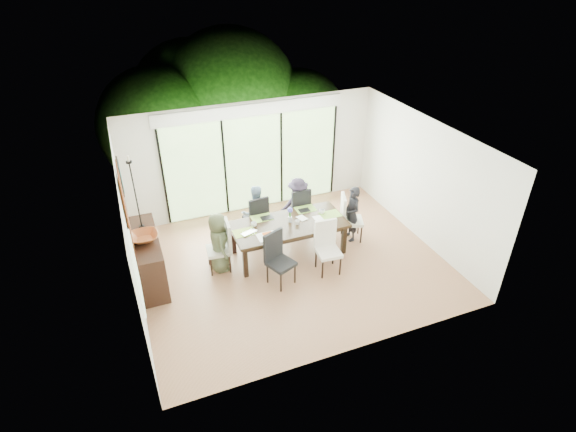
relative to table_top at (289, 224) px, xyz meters
name	(u,v)px	position (x,y,z in m)	size (l,w,h in m)	color
floor	(292,263)	(-0.07, -0.38, -0.71)	(6.00, 5.00, 0.01)	brown
ceiling	(293,140)	(-0.07, -0.38, 2.00)	(6.00, 5.00, 0.01)	white
wall_back	(253,157)	(-0.07, 2.13, 0.64)	(6.00, 0.02, 2.70)	silver
wall_front	(357,286)	(-0.07, -2.89, 0.64)	(6.00, 0.02, 2.70)	silver
wall_left	(129,239)	(-3.08, -0.38, 0.64)	(0.02, 5.00, 2.70)	silver
wall_right	(424,181)	(2.94, -0.38, 0.64)	(0.02, 5.00, 2.70)	silver
glass_doors	(254,164)	(-0.07, 2.09, 0.49)	(4.20, 0.02, 2.30)	#598C3F
blinds_header	(251,110)	(-0.07, 2.08, 1.79)	(4.40, 0.06, 0.28)	white
mullion_a	(163,178)	(-2.17, 2.08, 0.49)	(0.05, 0.04, 2.30)	black
mullion_b	(225,168)	(-0.77, 2.08, 0.49)	(0.05, 0.04, 2.30)	black
mullion_c	(281,159)	(0.63, 2.08, 0.49)	(0.05, 0.04, 2.30)	black
mullion_d	(333,151)	(2.03, 2.08, 0.49)	(0.05, 0.04, 2.30)	black
side_window	(137,273)	(-3.04, -1.58, 0.79)	(0.02, 0.90, 1.00)	#8CAD7F
deck	(245,193)	(-0.07, 3.02, -0.76)	(6.00, 1.80, 0.10)	#543124
rail_top	(235,161)	(-0.07, 3.82, -0.16)	(6.00, 0.08, 0.06)	brown
foliage_left	(159,126)	(-1.87, 4.82, 0.73)	(3.20, 3.20, 3.20)	#14380F
foliage_mid	(231,98)	(0.33, 5.42, 1.09)	(4.00, 4.00, 4.00)	#14380F
foliage_right	(298,117)	(2.13, 4.62, 0.55)	(2.80, 2.80, 2.80)	#14380F
foliage_far	(193,101)	(-0.67, 6.12, 0.91)	(3.60, 3.60, 3.60)	#14380F
table_top	(289,224)	(0.00, 0.00, 0.00)	(2.36, 1.08, 0.06)	black
table_apron	(289,228)	(0.00, 0.00, -0.09)	(2.17, 0.89, 0.10)	black
table_leg_fl	(245,262)	(-1.08, -0.43, -0.37)	(0.09, 0.09, 0.68)	black
table_leg_fr	(344,239)	(1.08, -0.43, -0.37)	(0.09, 0.09, 0.68)	black
table_leg_bl	(233,239)	(-1.08, 0.43, -0.37)	(0.09, 0.09, 0.68)	black
table_leg_br	(326,219)	(1.08, 0.43, -0.37)	(0.09, 0.09, 0.68)	black
chair_left_end	(218,247)	(-1.50, 0.00, -0.17)	(0.45, 0.45, 1.08)	beige
chair_right_end	(352,217)	(1.50, 0.00, -0.17)	(0.45, 0.45, 1.08)	silver
chair_far_left	(255,216)	(-0.45, 0.85, -0.17)	(0.45, 0.45, 1.08)	black
chair_far_right	(297,207)	(0.55, 0.85, -0.17)	(0.45, 0.45, 1.08)	black
chair_near_left	(281,260)	(-0.50, -0.87, -0.17)	(0.45, 0.45, 1.08)	black
chair_near_right	(329,249)	(0.50, -0.87, -0.17)	(0.45, 0.45, 1.08)	white
person_left_end	(219,242)	(-1.48, 0.00, -0.07)	(0.59, 0.37, 1.27)	#475035
person_right_end	(352,214)	(1.48, 0.00, -0.07)	(0.59, 0.37, 1.27)	black
person_far_left	(256,212)	(-0.45, 0.83, -0.07)	(0.59, 0.37, 1.27)	#7692AB
person_far_right	(298,204)	(0.55, 0.83, -0.07)	(0.59, 0.37, 1.27)	#251D2C
placemat_left	(244,232)	(-0.95, 0.00, 0.03)	(0.43, 0.31, 0.01)	olive
placemat_right	(330,214)	(0.95, 0.00, 0.03)	(0.43, 0.31, 0.01)	#78A63B
placemat_far_l	(262,218)	(-0.45, 0.40, 0.03)	(0.43, 0.31, 0.01)	#83B540
placemat_far_r	(305,209)	(0.55, 0.40, 0.03)	(0.43, 0.31, 0.01)	#73A23A
placemat_paper	(268,236)	(-0.55, -0.30, 0.03)	(0.43, 0.31, 0.01)	white
tablet_far_l	(267,218)	(-0.35, 0.35, 0.04)	(0.26, 0.18, 0.01)	black
tablet_far_r	(304,210)	(0.50, 0.35, 0.04)	(0.24, 0.17, 0.01)	black
papers	(321,218)	(0.70, -0.05, 0.03)	(0.30, 0.22, 0.00)	white
platter_base	(268,236)	(-0.55, -0.30, 0.05)	(0.26, 0.26, 0.02)	white
platter_snacks	(268,235)	(-0.55, -0.30, 0.06)	(0.20, 0.20, 0.01)	#D35318
vase	(290,219)	(0.05, 0.05, 0.09)	(0.08, 0.08, 0.12)	silver
hyacinth_stems	(290,214)	(0.05, 0.05, 0.21)	(0.04, 0.04, 0.16)	#337226
hyacinth_blooms	(290,210)	(0.05, 0.05, 0.31)	(0.11, 0.11, 0.11)	#5553D1
laptop	(251,234)	(-0.85, -0.10, 0.04)	(0.32, 0.21, 0.03)	silver
cup_a	(254,224)	(-0.70, 0.15, 0.08)	(0.12, 0.12, 0.09)	white
cup_b	(297,222)	(0.15, -0.10, 0.07)	(0.10, 0.10, 0.09)	white
cup_c	(322,212)	(0.80, 0.10, 0.08)	(0.12, 0.12, 0.09)	white
book	(299,219)	(0.25, 0.05, 0.04)	(0.16, 0.22, 0.02)	white
sideboard	(148,258)	(-2.83, 0.19, -0.22)	(0.49, 1.73, 0.98)	black
bowl	(144,237)	(-2.83, 0.09, 0.33)	(0.52, 0.52, 0.13)	brown
candlestick_base	(142,227)	(-2.83, 0.54, 0.29)	(0.11, 0.11, 0.04)	black
candlestick_shaft	(136,196)	(-2.83, 0.54, 0.97)	(0.03, 0.03, 1.36)	black
candlestick_pan	(129,162)	(-2.83, 0.54, 1.64)	(0.11, 0.11, 0.03)	black
candle	(128,159)	(-2.83, 0.54, 1.71)	(0.04, 0.04, 0.11)	silver
tapestry	(126,210)	(-3.04, 0.02, 0.99)	(0.02, 1.00, 1.50)	maroon
art_frame	(120,177)	(-3.04, 1.32, 1.04)	(0.03, 0.55, 0.65)	black
art_canvas	(121,176)	(-3.02, 1.32, 1.04)	(0.01, 0.45, 0.55)	#184C4F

